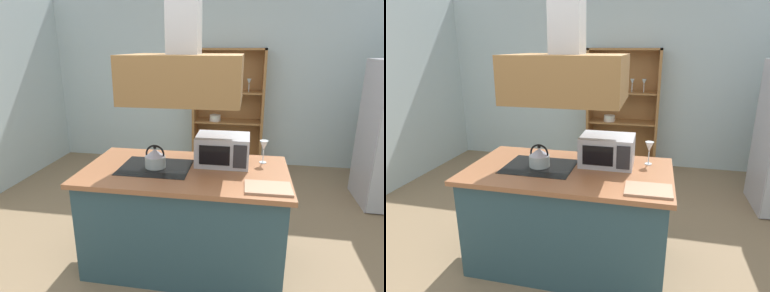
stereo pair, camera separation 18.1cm
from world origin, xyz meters
TOP-DOWN VIEW (x-y plane):
  - ground_plane at (0.00, 0.00)m, footprint 7.80×7.80m
  - wall_back at (0.00, 3.00)m, footprint 6.00×0.12m
  - kitchen_island at (-0.21, 0.16)m, footprint 1.73×0.96m
  - range_hood at (-0.21, 0.16)m, footprint 0.90×0.70m
  - dish_cabinet at (-0.02, 2.78)m, footprint 1.10×0.40m
  - kettle at (-0.47, 0.16)m, footprint 0.18×0.18m
  - cutting_board at (0.47, -0.13)m, footprint 0.34×0.25m
  - microwave at (0.09, 0.35)m, footprint 0.46×0.35m
  - wine_glass_on_counter at (0.45, 0.44)m, footprint 0.08×0.08m

SIDE VIEW (x-z plane):
  - ground_plane at x=0.00m, z-range 0.00..0.00m
  - kitchen_island at x=-0.21m, z-range 0.00..0.90m
  - dish_cabinet at x=-0.02m, z-range -0.11..1.77m
  - cutting_board at x=0.47m, z-range 0.90..0.92m
  - kettle at x=-0.47m, z-range 0.88..1.08m
  - microwave at x=0.09m, z-range 0.90..1.16m
  - wine_glass_on_counter at x=0.45m, z-range 0.95..1.16m
  - wall_back at x=0.00m, z-range 0.00..2.70m
  - range_hood at x=-0.21m, z-range 1.16..2.38m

